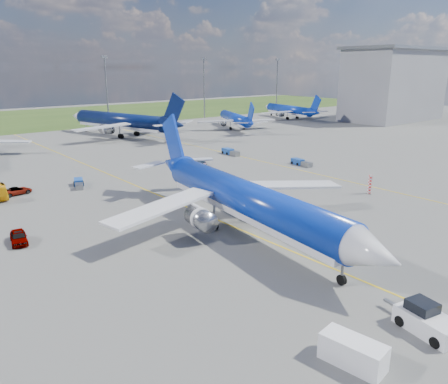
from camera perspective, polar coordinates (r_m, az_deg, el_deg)
ground at (r=47.64m, az=9.34°, el=-7.85°), size 400.00×400.00×0.00m
taxiway_lines at (r=68.01m, az=-8.22°, el=-0.47°), size 60.25×160.00×0.02m
floodlight_masts at (r=145.16m, az=-22.44°, el=12.24°), size 202.20×0.50×22.70m
terminal_building at (r=176.93m, az=21.33°, el=12.99°), size 42.00×22.00×26.00m
warning_post at (r=71.64m, az=18.52°, el=0.94°), size 0.50×0.50×3.00m
bg_jet_n at (r=130.00m, az=-13.26°, el=7.12°), size 47.69×55.76×12.55m
bg_jet_ne at (r=142.47m, az=1.46°, el=8.28°), size 39.09×43.43×9.31m
bg_jet_ene at (r=172.64m, az=8.43°, el=9.47°), size 34.54×41.30×9.55m
main_airliner at (r=52.58m, az=2.93°, el=-5.31°), size 40.78×50.17×12.03m
pushback_tug at (r=37.17m, az=24.95°, el=-14.96°), size 3.30×6.62×2.20m
service_van at (r=31.90m, az=16.49°, el=-19.43°), size 2.46×4.48×1.87m
service_car_a at (r=54.35m, az=-25.25°, el=-5.35°), size 2.44×4.49×1.45m
service_car_b at (r=74.96m, az=-25.44°, el=0.15°), size 4.75×2.80×1.24m
service_car_c at (r=86.78m, az=-3.09°, el=3.77°), size 3.21×5.53×1.51m
baggage_tug_w at (r=89.68m, az=9.99°, el=3.81°), size 2.06×5.26×1.15m
baggage_tug_c at (r=76.29m, az=-18.44°, el=1.06°), size 2.85×5.05×1.10m
baggage_tug_e at (r=99.36m, az=0.82°, el=5.25°), size 2.02×5.58×1.23m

